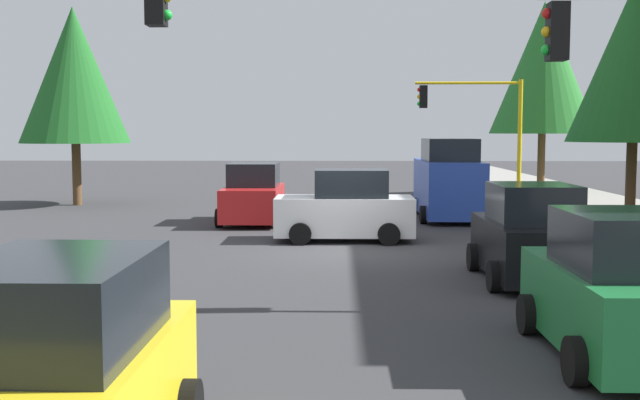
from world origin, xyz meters
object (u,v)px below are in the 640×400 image
at_px(car_red, 253,196).
at_px(car_green, 619,292).
at_px(tree_roadside_mid, 635,60).
at_px(car_yellow, 49,392).
at_px(traffic_signal_near_right, 18,60).
at_px(delivery_van_blue, 448,182).
at_px(car_black, 530,237).
at_px(traffic_signal_far_left, 476,115).
at_px(car_white, 346,208).
at_px(tree_opposite_side, 74,75).
at_px(tree_roadside_far, 544,68).

distance_m(car_red, car_green, 16.33).
height_order(tree_roadside_mid, car_yellow, tree_roadside_mid).
bearing_deg(traffic_signal_near_right, delivery_van_blue, 145.26).
distance_m(car_black, car_green, 5.27).
distance_m(traffic_signal_near_right, car_yellow, 8.36).
xyz_separation_m(car_yellow, car_red, (-19.01, -0.43, 0.00)).
xyz_separation_m(tree_roadside_mid, car_black, (11.73, -6.43, -4.60)).
bearing_deg(traffic_signal_near_right, car_red, 167.45).
bearing_deg(car_red, delivery_van_blue, 101.66).
bearing_deg(car_black, traffic_signal_far_left, 173.39).
xyz_separation_m(delivery_van_blue, car_white, (5.35, -3.58, -0.39)).
bearing_deg(delivery_van_blue, tree_opposite_side, -107.75).
xyz_separation_m(traffic_signal_far_left, tree_roadside_far, (-4.00, 3.87, 2.31)).
relative_size(tree_roadside_mid, delivery_van_blue, 1.74).
bearing_deg(car_white, traffic_signal_near_right, -35.35).
bearing_deg(car_yellow, tree_opposite_side, -161.54).
xyz_separation_m(tree_opposite_side, car_yellow, (25.01, 8.35, -4.38)).
height_order(traffic_signal_far_left, car_black, traffic_signal_far_left).
distance_m(tree_opposite_side, car_yellow, 26.73).
bearing_deg(tree_opposite_side, tree_roadside_mid, 79.22).
height_order(traffic_signal_far_left, tree_roadside_far, tree_roadside_far).
xyz_separation_m(car_black, car_yellow, (9.28, -6.22, 0.00)).
height_order(tree_opposite_side, car_green, tree_opposite_side).
bearing_deg(car_green, traffic_signal_near_right, -108.10).
distance_m(tree_opposite_side, delivery_van_blue, 15.76).
bearing_deg(car_black, car_yellow, -33.82).
bearing_deg(car_white, tree_roadside_far, 149.12).
bearing_deg(tree_opposite_side, car_white, 47.54).
bearing_deg(car_yellow, car_black, 146.18).
bearing_deg(tree_roadside_far, car_yellow, -21.39).
bearing_deg(car_green, delivery_van_blue, 179.65).
relative_size(traffic_signal_near_right, delivery_van_blue, 1.25).
bearing_deg(car_yellow, car_green, 123.53).
height_order(tree_roadside_far, tree_roadside_mid, tree_roadside_far).
relative_size(tree_roadside_far, delivery_van_blue, 1.91).
bearing_deg(tree_opposite_side, car_green, 34.48).
relative_size(tree_opposite_side, car_white, 2.12).
distance_m(tree_roadside_mid, car_black, 14.14).
relative_size(traffic_signal_far_left, delivery_van_blue, 1.09).
height_order(tree_roadside_mid, delivery_van_blue, tree_roadside_mid).
bearing_deg(traffic_signal_far_left, car_yellow, -17.03).
height_order(tree_roadside_far, tree_opposite_side, tree_roadside_far).
distance_m(traffic_signal_far_left, car_green, 23.27).
distance_m(car_black, car_yellow, 11.17).
bearing_deg(traffic_signal_near_right, tree_opposite_side, -163.73).
xyz_separation_m(delivery_van_blue, car_green, (16.35, -0.10, -0.39)).
xyz_separation_m(delivery_van_blue, car_black, (11.08, 0.05, -0.39)).
xyz_separation_m(traffic_signal_far_left, car_white, (12.00, -5.70, -2.83)).
height_order(traffic_signal_near_right, tree_roadside_far, tree_roadside_far).
xyz_separation_m(traffic_signal_near_right, delivery_van_blue, (-13.35, 9.26, -2.94)).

